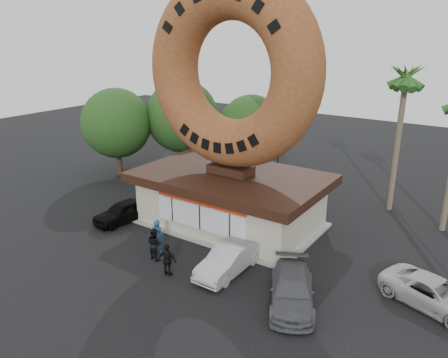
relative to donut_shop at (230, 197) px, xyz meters
name	(u,v)px	position (x,y,z in m)	size (l,w,h in m)	color
ground	(166,264)	(0.00, -5.98, -1.77)	(90.00, 90.00, 0.00)	black
donut_shop	(230,197)	(0.00, 0.00, 0.00)	(11.20, 7.20, 3.80)	#B8B29D
giant_donut	(231,72)	(0.00, 0.02, 7.47)	(10.87, 10.87, 2.77)	#9A582C
tree_west	(182,116)	(-9.50, 7.02, 2.87)	(6.00, 6.00, 7.65)	#473321
tree_mid	(251,127)	(-4.00, 9.02, 2.25)	(5.20, 5.20, 6.63)	#473321
tree_far	(116,123)	(-13.00, 3.02, 2.56)	(5.60, 5.60, 7.14)	#473321
palm_near	(406,82)	(7.50, 8.02, 6.65)	(2.60, 2.60, 9.75)	#726651
street_lamp	(281,123)	(-1.86, 10.02, 2.72)	(2.11, 0.20, 8.00)	#59595E
person_left	(158,237)	(-1.17, -5.28, -0.80)	(0.70, 0.46, 1.93)	navy
person_center	(154,244)	(-0.88, -5.85, -0.90)	(0.84, 0.65, 1.73)	black
person_right	(168,260)	(0.80, -6.72, -0.93)	(0.98, 0.41, 1.68)	black
car_black	(123,211)	(-5.76, -3.43, -1.10)	(1.57, 3.91, 1.33)	black
car_silver	(228,260)	(3.07, -4.80, -1.08)	(1.46, 4.19, 1.38)	#B3B2B8
car_grey	(292,290)	(6.81, -5.40, -1.10)	(1.87, 4.59, 1.33)	#585A5D
car_white	(435,294)	(12.03, -2.18, -1.12)	(2.13, 4.63, 1.29)	#BABABA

